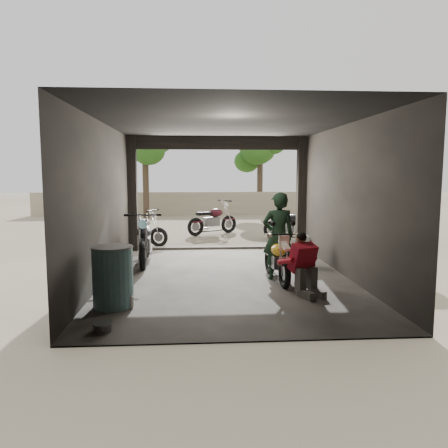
{
  "coord_description": "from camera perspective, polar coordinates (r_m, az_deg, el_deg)",
  "views": [
    {
      "loc": [
        -0.68,
        -8.91,
        2.19
      ],
      "look_at": [
        -0.02,
        0.6,
        1.07
      ],
      "focal_mm": 35.0,
      "sensor_mm": 36.0,
      "label": 1
    }
  ],
  "objects": [
    {
      "name": "ground",
      "position": [
        9.2,
        0.4,
        -7.1
      ],
      "size": [
        80.0,
        80.0,
        0.0
      ],
      "primitive_type": "plane",
      "color": "#7A6D56",
      "rests_on": "ground"
    },
    {
      "name": "rider",
      "position": [
        8.99,
        7.1,
        -1.61
      ],
      "size": [
        0.68,
        0.46,
        1.81
      ],
      "primitive_type": "imported",
      "rotation": [
        0.0,
        0.0,
        3.19
      ],
      "color": "black",
      "rests_on": "ground"
    },
    {
      "name": "sign_post",
      "position": [
        12.47,
        17.01,
        3.82
      ],
      "size": [
        0.8,
        0.08,
        2.41
      ],
      "rotation": [
        0.0,
        0.0,
        -0.14
      ],
      "color": "black",
      "rests_on": "ground"
    },
    {
      "name": "stool",
      "position": [
        10.54,
        10.85,
        -3.12
      ],
      "size": [
        0.35,
        0.35,
        0.49
      ],
      "rotation": [
        0.0,
        0.0,
        -0.12
      ],
      "color": "black",
      "rests_on": "ground"
    },
    {
      "name": "oil_drum",
      "position": [
        7.34,
        -14.3,
        -6.81
      ],
      "size": [
        0.76,
        0.76,
        1.01
      ],
      "primitive_type": "cylinder",
      "rotation": [
        0.0,
        0.0,
        0.19
      ],
      "color": "#446F73",
      "rests_on": "ground"
    },
    {
      "name": "garage",
      "position": [
        9.52,
        0.16,
        1.18
      ],
      "size": [
        7.0,
        7.13,
        3.2
      ],
      "color": "#2D2B28",
      "rests_on": "ground"
    },
    {
      "name": "outside_bike_c",
      "position": [
        14.29,
        8.59,
        0.12
      ],
      "size": [
        1.75,
        1.62,
        1.15
      ],
      "primitive_type": null,
      "rotation": [
        0.0,
        0.0,
        0.88
      ],
      "color": "black",
      "rests_on": "ground"
    },
    {
      "name": "outside_bike_b",
      "position": [
        15.53,
        -1.5,
        0.86
      ],
      "size": [
        1.93,
        1.59,
        1.22
      ],
      "primitive_type": null,
      "rotation": [
        0.0,
        0.0,
        2.13
      ],
      "color": "#45101A",
      "rests_on": "ground"
    },
    {
      "name": "outside_bike_a",
      "position": [
        13.34,
        -11.06,
        -0.46
      ],
      "size": [
        1.79,
        1.27,
        1.12
      ],
      "primitive_type": null,
      "rotation": [
        0.0,
        0.0,
        1.17
      ],
      "color": "black",
      "rests_on": "ground"
    },
    {
      "name": "left_bike",
      "position": [
        10.69,
        -10.34,
        -1.8
      ],
      "size": [
        0.87,
        1.91,
        1.27
      ],
      "primitive_type": null,
      "rotation": [
        0.0,
        0.0,
        0.05
      ],
      "color": "black",
      "rests_on": "ground"
    },
    {
      "name": "main_bike",
      "position": [
        8.91,
        6.92,
        -4.12
      ],
      "size": [
        0.75,
        1.62,
        1.06
      ],
      "primitive_type": null,
      "rotation": [
        0.0,
        0.0,
        0.06
      ],
      "color": "white",
      "rests_on": "ground"
    },
    {
      "name": "mechanic",
      "position": [
        7.9,
        10.71,
        -5.42
      ],
      "size": [
        0.79,
        0.91,
        1.1
      ],
      "primitive_type": null,
      "rotation": [
        0.0,
        0.0,
        0.35
      ],
      "color": "red",
      "rests_on": "ground"
    },
    {
      "name": "tree_right",
      "position": [
        23.21,
        4.75,
        10.05
      ],
      "size": [
        2.2,
        2.2,
        5.0
      ],
      "color": "#382B1E",
      "rests_on": "ground"
    },
    {
      "name": "tree_left",
      "position": [
        21.6,
        -10.31,
        11.35
      ],
      "size": [
        2.2,
        2.2,
        5.6
      ],
      "color": "#382B1E",
      "rests_on": "ground"
    },
    {
      "name": "helmet",
      "position": [
        10.51,
        10.67,
        -2.06
      ],
      "size": [
        0.35,
        0.36,
        0.25
      ],
      "primitive_type": "ellipsoid",
      "rotation": [
        0.0,
        0.0,
        0.43
      ],
      "color": "white",
      "rests_on": "stool"
    },
    {
      "name": "boundary_wall",
      "position": [
        22.97,
        -2.25,
        2.72
      ],
      "size": [
        18.0,
        0.3,
        1.2
      ],
      "primitive_type": "cube",
      "color": "gray",
      "rests_on": "ground"
    }
  ]
}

